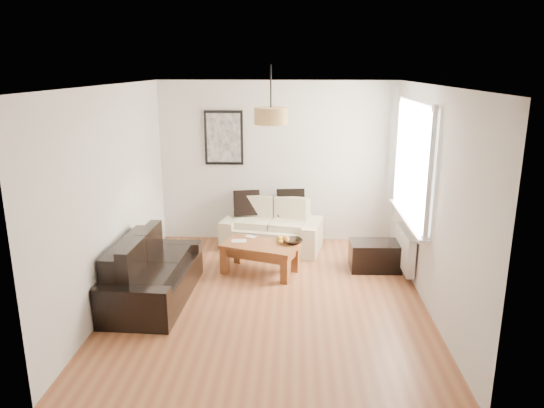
{
  "coord_description": "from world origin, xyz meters",
  "views": [
    {
      "loc": [
        0.31,
        -5.85,
        2.81
      ],
      "look_at": [
        0.0,
        0.6,
        1.05
      ],
      "focal_mm": 33.49,
      "sensor_mm": 36.0,
      "label": 1
    }
  ],
  "objects_px": {
    "loveseat_cream": "(272,225)",
    "sofa_leather": "(153,271)",
    "coffee_table": "(260,258)",
    "ottoman": "(375,256)"
  },
  "relations": [
    {
      "from": "sofa_leather",
      "to": "coffee_table",
      "type": "xyz_separation_m",
      "value": [
        1.26,
        0.9,
        -0.16
      ]
    },
    {
      "from": "sofa_leather",
      "to": "ottoman",
      "type": "xyz_separation_m",
      "value": [
        2.88,
        1.09,
        -0.17
      ]
    },
    {
      "from": "sofa_leather",
      "to": "loveseat_cream",
      "type": "bearing_deg",
      "value": -33.83
    },
    {
      "from": "sofa_leather",
      "to": "coffee_table",
      "type": "bearing_deg",
      "value": -52.31
    },
    {
      "from": "loveseat_cream",
      "to": "coffee_table",
      "type": "distance_m",
      "value": 1.02
    },
    {
      "from": "sofa_leather",
      "to": "ottoman",
      "type": "distance_m",
      "value": 3.08
    },
    {
      "from": "loveseat_cream",
      "to": "sofa_leather",
      "type": "xyz_separation_m",
      "value": [
        -1.38,
        -1.89,
        -0.0
      ]
    },
    {
      "from": "loveseat_cream",
      "to": "coffee_table",
      "type": "relative_size",
      "value": 1.47
    },
    {
      "from": "loveseat_cream",
      "to": "coffee_table",
      "type": "bearing_deg",
      "value": -85.48
    },
    {
      "from": "loveseat_cream",
      "to": "sofa_leather",
      "type": "distance_m",
      "value": 2.34
    }
  ]
}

